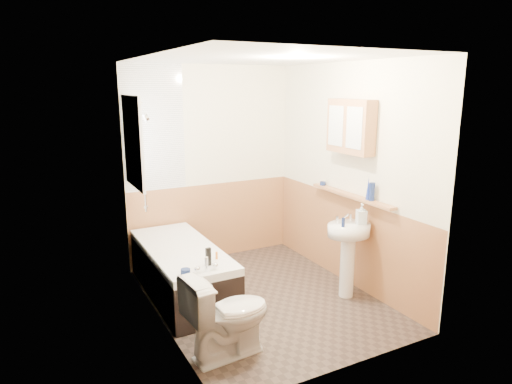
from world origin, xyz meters
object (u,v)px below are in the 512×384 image
pine_shelf (351,196)px  medicine_cabinet (351,127)px  bathtub (182,270)px  sink (348,245)px  toilet (228,315)px

pine_shelf → medicine_cabinet: medicine_cabinet is taller
bathtub → sink: bearing=-29.0°
toilet → medicine_cabinet: size_ratio=1.16×
toilet → medicine_cabinet: bearing=-73.5°
bathtub → medicine_cabinet: bearing=-19.2°
toilet → bathtub: bearing=-5.9°
sink → toilet: bearing=-173.0°
bathtub → pine_shelf: pine_shelf is taller
toilet → pine_shelf: 2.04m
medicine_cabinet → toilet: bearing=-158.9°
sink → pine_shelf: (0.20, 0.23, 0.47)m
bathtub → medicine_cabinet: size_ratio=2.64×
bathtub → pine_shelf: size_ratio=1.29×
bathtub → pine_shelf: bearing=-19.7°
toilet → medicine_cabinet: 2.39m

